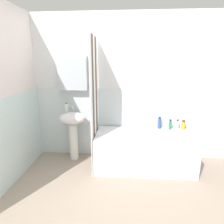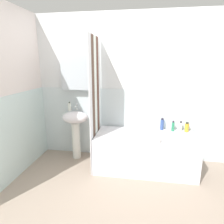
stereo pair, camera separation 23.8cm
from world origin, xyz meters
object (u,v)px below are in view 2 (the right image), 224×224
soap_dispenser (70,107)px  shampoo_bottle (181,127)px  body_wash_bottle (187,127)px  conditioner_bottle (173,126)px  towel_folded (150,138)px  bathtub (144,152)px  lotion_bottle (162,124)px  sink (75,124)px

soap_dispenser → shampoo_bottle: (1.84, 0.06, -0.27)m
body_wash_bottle → conditioner_bottle: (-0.21, -0.00, 0.01)m
body_wash_bottle → conditioner_bottle: conditioner_bottle is taller
shampoo_bottle → conditioner_bottle: (-0.12, -0.01, 0.00)m
body_wash_bottle → towel_folded: 0.74m
conditioner_bottle → soap_dispenser: bearing=-178.4°
bathtub → conditioner_bottle: 0.62m
bathtub → lotion_bottle: lotion_bottle is taller
conditioner_bottle → towel_folded: bearing=-130.9°
shampoo_bottle → sink: bearing=-176.5°
sink → conditioner_bottle: 1.61m
soap_dispenser → lotion_bottle: (1.55, 0.08, -0.26)m
sink → shampoo_bottle: bearing=3.5°
body_wash_bottle → towel_folded: size_ratio=0.58×
lotion_bottle → towel_folded: (-0.21, -0.47, -0.06)m
bathtub → body_wash_bottle: 0.79m
soap_dispenser → shampoo_bottle: soap_dispenser is taller
soap_dispenser → lotion_bottle: bearing=3.0°
soap_dispenser → lotion_bottle: 1.57m
bathtub → lotion_bottle: (0.27, 0.30, 0.37)m
shampoo_bottle → lotion_bottle: 0.29m
shampoo_bottle → towel_folded: (-0.50, -0.45, -0.04)m
conditioner_bottle → lotion_bottle: size_ratio=0.86×
soap_dispenser → towel_folded: bearing=-16.2°
sink → conditioner_bottle: size_ratio=4.88×
soap_dispenser → towel_folded: size_ratio=0.57×
shampoo_bottle → conditioner_bottle: bearing=-175.6°
body_wash_bottle → lotion_bottle: lotion_bottle is taller
bathtub → lotion_bottle: size_ratio=7.61×
body_wash_bottle → lotion_bottle: 0.39m
sink → soap_dispenser: size_ratio=5.34×
body_wash_bottle → lotion_bottle: bearing=174.9°
conditioner_bottle → towel_folded: (-0.38, -0.44, -0.05)m
soap_dispenser → bathtub: soap_dispenser is taller
towel_folded → soap_dispenser: bearing=163.8°
body_wash_bottle → shampoo_bottle: shampoo_bottle is taller
shampoo_bottle → lotion_bottle: bearing=174.9°
towel_folded → sink: bearing=164.6°
bathtub → conditioner_bottle: conditioner_bottle is taller
sink → soap_dispenser: bearing=154.7°
conditioner_bottle → towel_folded: 0.58m
shampoo_bottle → towel_folded: shampoo_bottle is taller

